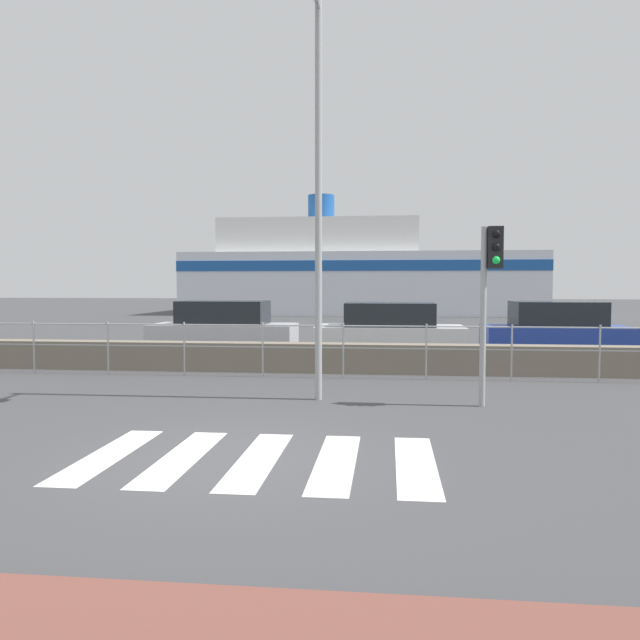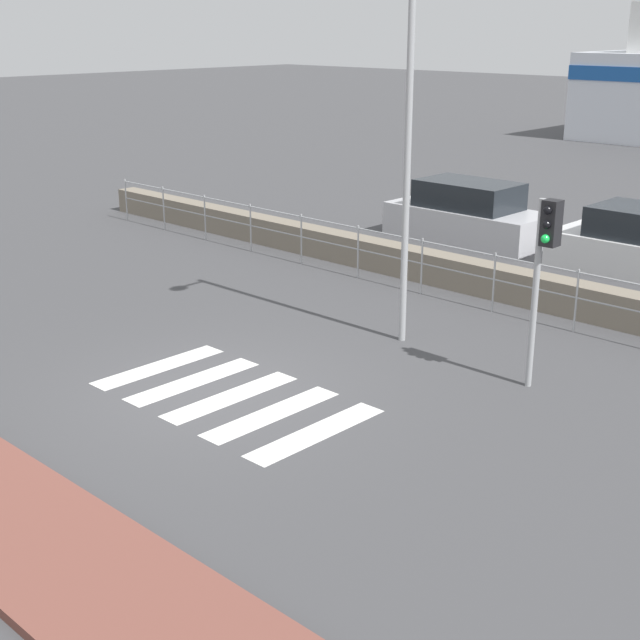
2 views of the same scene
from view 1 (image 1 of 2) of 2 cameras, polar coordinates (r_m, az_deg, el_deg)
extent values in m
plane|color=#424244|center=(7.46, -8.38, -12.44)|extent=(160.00, 160.00, 0.00)
cube|color=silver|center=(7.94, -18.79, -11.58)|extent=(0.45, 2.40, 0.01)
cube|color=silver|center=(7.61, -12.50, -12.13)|extent=(0.45, 2.40, 0.01)
cube|color=silver|center=(7.38, -5.70, -12.56)|extent=(0.45, 2.40, 0.01)
cube|color=silver|center=(7.25, 1.46, -12.83)|extent=(0.45, 2.40, 0.01)
cube|color=silver|center=(7.23, 8.76, -12.91)|extent=(0.45, 2.40, 0.01)
cube|color=slate|center=(14.34, -1.12, -3.45)|extent=(25.36, 0.55, 0.67)
cylinder|color=#9EA0A3|center=(13.41, -1.60, -0.51)|extent=(22.83, 0.03, 0.03)
cylinder|color=#9EA0A3|center=(13.45, -1.60, -2.53)|extent=(22.83, 0.03, 0.03)
cylinder|color=#9EA0A3|center=(15.53, -24.69, -2.27)|extent=(0.04, 0.04, 1.19)
cylinder|color=#9EA0A3|center=(14.71, -18.81, -2.44)|extent=(0.04, 0.04, 1.19)
cylinder|color=#9EA0A3|center=(14.05, -12.31, -2.60)|extent=(0.04, 0.04, 1.19)
cylinder|color=#9EA0A3|center=(13.60, -5.27, -2.73)|extent=(0.04, 0.04, 1.19)
cylinder|color=#9EA0A3|center=(13.36, 2.14, -2.83)|extent=(0.04, 0.04, 1.19)
cylinder|color=#9EA0A3|center=(13.35, 9.69, -2.87)|extent=(0.04, 0.04, 1.19)
cylinder|color=#9EA0A3|center=(13.57, 17.12, -2.87)|extent=(0.04, 0.04, 1.19)
cylinder|color=#9EA0A3|center=(14.01, 24.20, -2.83)|extent=(0.04, 0.04, 1.19)
cylinder|color=#9EA0A3|center=(10.56, 14.69, 0.25)|extent=(0.10, 0.10, 2.95)
cube|color=black|center=(10.59, 15.69, 6.40)|extent=(0.24, 0.24, 0.68)
sphere|color=black|center=(10.47, 15.84, 7.59)|extent=(0.13, 0.13, 0.13)
sphere|color=black|center=(10.46, 15.82, 6.44)|extent=(0.13, 0.13, 0.13)
sphere|color=#19D84C|center=(10.45, 15.80, 5.28)|extent=(0.13, 0.13, 0.13)
cylinder|color=#9EA0A3|center=(10.89, -0.14, 10.65)|extent=(0.12, 0.12, 6.83)
cube|color=silver|center=(42.84, 3.82, 3.31)|extent=(23.18, 8.60, 4.06)
cube|color=white|center=(43.17, 0.11, 7.49)|extent=(12.98, 6.88, 2.23)
cube|color=#194C99|center=(38.54, 3.55, 5.00)|extent=(23.18, 0.08, 0.65)
cylinder|color=#194C99|center=(43.36, 0.11, 10.15)|extent=(1.80, 1.80, 1.80)
cube|color=#BCBCC1|center=(18.70, -8.77, -1.64)|extent=(4.22, 1.80, 0.84)
cube|color=#1E2328|center=(18.65, -8.79, 0.69)|extent=(2.53, 1.58, 0.69)
cube|color=silver|center=(18.06, 6.38, -1.83)|extent=(4.23, 1.90, 0.82)
cube|color=#1E2328|center=(18.01, 6.40, 0.52)|extent=(2.54, 1.67, 0.67)
cube|color=#233D9E|center=(18.66, 20.77, -1.83)|extent=(3.97, 1.80, 0.84)
cube|color=#1E2328|center=(18.61, 20.82, 0.53)|extent=(2.38, 1.58, 0.69)
camera|label=2|loc=(8.82, 105.51, 21.65)|focal=50.00mm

